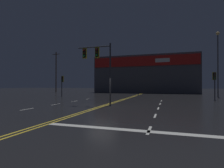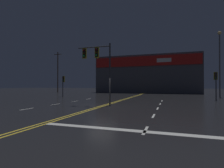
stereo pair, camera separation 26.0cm
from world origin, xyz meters
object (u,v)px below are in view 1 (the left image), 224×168
object	(u,v)px
traffic_signal_median	(97,59)
traffic_signal_corner_northwest	(62,82)
streetlight_near_right	(218,56)
traffic_signal_corner_northeast	(215,80)

from	to	relation	value
traffic_signal_median	traffic_signal_corner_northwest	distance (m)	13.66
traffic_signal_median	streetlight_near_right	size ratio (longest dim) A/B	0.54
traffic_signal_corner_northeast	streetlight_near_right	distance (m)	8.55
streetlight_near_right	traffic_signal_median	bearing A→B (deg)	-129.77
streetlight_near_right	traffic_signal_corner_northeast	bearing A→B (deg)	-106.37
traffic_signal_median	traffic_signal_corner_northeast	distance (m)	15.42
traffic_signal_corner_northwest	traffic_signal_corner_northeast	bearing A→B (deg)	1.12
traffic_signal_corner_northwest	streetlight_near_right	bearing A→B (deg)	17.74
traffic_signal_corner_northeast	streetlight_near_right	bearing A→B (deg)	73.63
traffic_signal_corner_northwest	traffic_signal_corner_northeast	xyz separation A→B (m)	(21.83, 0.43, 0.11)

